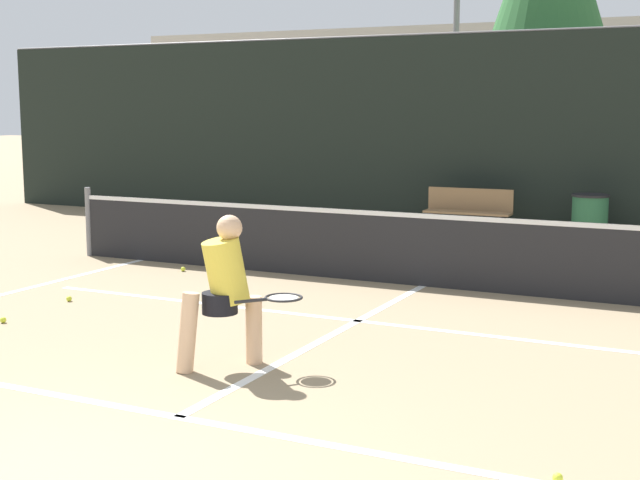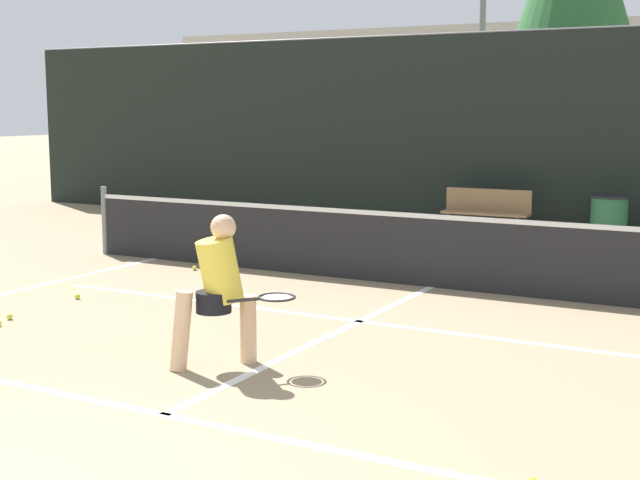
# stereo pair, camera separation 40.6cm
# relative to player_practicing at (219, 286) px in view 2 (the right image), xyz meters

# --- Properties ---
(court_baseline_near) EXTENTS (11.00, 0.10, 0.01)m
(court_baseline_near) POSITION_rel_player_practicing_xyz_m (0.37, -1.28, -0.73)
(court_baseline_near) COLOR white
(court_baseline_near) RESTS_ON ground
(court_service_line) EXTENTS (8.25, 0.10, 0.01)m
(court_service_line) POSITION_rel_player_practicing_xyz_m (0.37, 2.09, -0.73)
(court_service_line) COLOR white
(court_service_line) RESTS_ON ground
(court_center_mark) EXTENTS (0.10, 5.49, 0.01)m
(court_center_mark) POSITION_rel_player_practicing_xyz_m (0.37, 1.46, -0.73)
(court_center_mark) COLOR white
(court_center_mark) RESTS_ON ground
(court_sideline_left) EXTENTS (0.10, 6.49, 0.01)m
(court_sideline_left) POSITION_rel_player_practicing_xyz_m (-4.14, 1.46, -0.73)
(court_sideline_left) COLOR white
(court_sideline_left) RESTS_ON ground
(net) EXTENTS (11.09, 0.09, 1.07)m
(net) POSITION_rel_player_practicing_xyz_m (0.37, 4.20, -0.22)
(net) COLOR slate
(net) RESTS_ON ground
(fence_back) EXTENTS (24.00, 0.06, 3.66)m
(fence_back) POSITION_rel_player_practicing_xyz_m (0.37, 9.53, 1.09)
(fence_back) COLOR black
(fence_back) RESTS_ON ground
(player_practicing) EXTENTS (1.07, 0.85, 1.38)m
(player_practicing) POSITION_rel_player_practicing_xyz_m (0.00, 0.00, 0.00)
(player_practicing) COLOR #DBAD84
(player_practicing) RESTS_ON ground
(tennis_ball_scattered_2) EXTENTS (0.07, 0.07, 0.07)m
(tennis_ball_scattered_2) POSITION_rel_player_practicing_xyz_m (-3.03, 0.34, -0.70)
(tennis_ball_scattered_2) COLOR #D1E033
(tennis_ball_scattered_2) RESTS_ON ground
(tennis_ball_scattered_3) EXTENTS (0.07, 0.07, 0.07)m
(tennis_ball_scattered_3) POSITION_rel_player_practicing_xyz_m (-3.03, 3.71, -0.70)
(tennis_ball_scattered_3) COLOR #D1E033
(tennis_ball_scattered_3) RESTS_ON ground
(tennis_ball_scattered_4) EXTENTS (0.07, 0.07, 0.07)m
(tennis_ball_scattered_4) POSITION_rel_player_practicing_xyz_m (-3.13, 1.48, -0.70)
(tennis_ball_scattered_4) COLOR #D1E033
(tennis_ball_scattered_4) RESTS_ON ground
(tennis_ball_scattered_6) EXTENTS (0.07, 0.07, 0.07)m
(tennis_ball_scattered_6) POSITION_rel_player_practicing_xyz_m (-2.05, 2.93, -0.70)
(tennis_ball_scattered_6) COLOR #D1E033
(tennis_ball_scattered_6) RESTS_ON ground
(courtside_bench) EXTENTS (1.56, 0.42, 0.86)m
(courtside_bench) POSITION_rel_player_practicing_xyz_m (-0.39, 8.77, -0.27)
(courtside_bench) COLOR olive
(courtside_bench) RESTS_ON ground
(trash_bin) EXTENTS (0.62, 0.62, 0.85)m
(trash_bin) POSITION_rel_player_practicing_xyz_m (1.70, 8.85, -0.31)
(trash_bin) COLOR #28603D
(trash_bin) RESTS_ON ground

